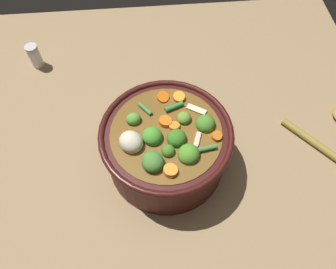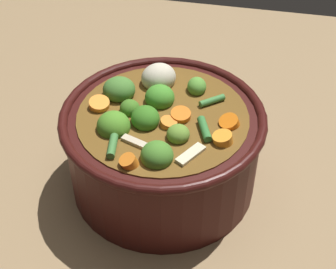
{
  "view_description": "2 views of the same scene",
  "coord_description": "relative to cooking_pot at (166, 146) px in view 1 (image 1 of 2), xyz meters",
  "views": [
    {
      "loc": [
        0.03,
        0.34,
        0.67
      ],
      "look_at": [
        -0.0,
        0.0,
        0.12
      ],
      "focal_mm": 35.09,
      "sensor_mm": 36.0,
      "label": 1
    },
    {
      "loc": [
        -0.5,
        -0.11,
        0.54
      ],
      "look_at": [
        -0.0,
        -0.01,
        0.09
      ],
      "focal_mm": 54.71,
      "sensor_mm": 36.0,
      "label": 2
    }
  ],
  "objects": [
    {
      "name": "ground_plane",
      "position": [
        -0.0,
        -0.0,
        -0.07
      ],
      "size": [
        1.1,
        1.1,
        0.0
      ],
      "primitive_type": "plane",
      "color": "#8C704C"
    },
    {
      "name": "salt_shaker",
      "position": [
        0.33,
        -0.33,
        -0.03
      ],
      "size": [
        0.03,
        0.03,
        0.07
      ],
      "color": "silver",
      "rests_on": "ground_plane"
    },
    {
      "name": "wooden_spoon",
      "position": [
        -0.41,
        -0.04,
        -0.06
      ],
      "size": [
        0.21,
        0.21,
        0.02
      ],
      "color": "olive",
      "rests_on": "ground_plane"
    },
    {
      "name": "cooking_pot",
      "position": [
        0.0,
        0.0,
        0.0
      ],
      "size": [
        0.27,
        0.27,
        0.15
      ],
      "color": "#38110F",
      "rests_on": "ground_plane"
    }
  ]
}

